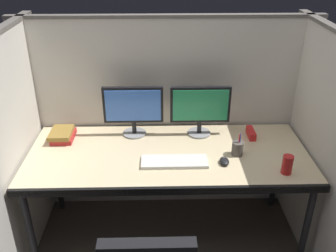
{
  "coord_description": "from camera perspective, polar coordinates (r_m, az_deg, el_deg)",
  "views": [
    {
      "loc": [
        -0.06,
        -1.84,
        2.07
      ],
      "look_at": [
        0.0,
        0.35,
        0.92
      ],
      "focal_mm": 39.64,
      "sensor_mm": 36.0,
      "label": 1
    }
  ],
  "objects": [
    {
      "name": "cubicle_partition_right",
      "position": [
        2.63,
        22.36,
        -3.78
      ],
      "size": [
        0.06,
        1.41,
        1.57
      ],
      "color": "beige",
      "rests_on": "ground"
    },
    {
      "name": "book_stack",
      "position": [
        2.78,
        -15.93,
        -1.31
      ],
      "size": [
        0.16,
        0.22,
        0.07
      ],
      "color": "#B22626",
      "rests_on": "desk"
    },
    {
      "name": "cubicle_partition_left",
      "position": [
        2.59,
        -22.58,
        -4.36
      ],
      "size": [
        0.06,
        1.41,
        1.57
      ],
      "color": "beige",
      "rests_on": "ground"
    },
    {
      "name": "cubicle_partition_rear",
      "position": [
        2.89,
        -0.2,
        1.34
      ],
      "size": [
        2.21,
        0.06,
        1.57
      ],
      "color": "beige",
      "rests_on": "ground"
    },
    {
      "name": "pen_cup",
      "position": [
        2.52,
        10.64,
        -3.4
      ],
      "size": [
        0.08,
        0.08,
        0.16
      ],
      "color": "#4C4742",
      "rests_on": "desk"
    },
    {
      "name": "monitor_right",
      "position": [
        2.67,
        4.97,
        2.85
      ],
      "size": [
        0.43,
        0.17,
        0.37
      ],
      "color": "gray",
      "rests_on": "desk"
    },
    {
      "name": "soda_can",
      "position": [
        2.41,
        17.88,
        -5.68
      ],
      "size": [
        0.07,
        0.07,
        0.12
      ],
      "primitive_type": "cylinder",
      "color": "red",
      "rests_on": "desk"
    },
    {
      "name": "red_stapler",
      "position": [
        2.77,
        12.63,
        -1.08
      ],
      "size": [
        0.04,
        0.15,
        0.06
      ],
      "primitive_type": "cube",
      "color": "red",
      "rests_on": "desk"
    },
    {
      "name": "desk",
      "position": [
        2.54,
        0.04,
        -5.25
      ],
      "size": [
        1.9,
        0.8,
        0.74
      ],
      "color": "beige",
      "rests_on": "ground"
    },
    {
      "name": "keyboard_main",
      "position": [
        2.41,
        1.0,
        -5.51
      ],
      "size": [
        0.43,
        0.15,
        0.02
      ],
      "primitive_type": "cube",
      "color": "silver",
      "rests_on": "desk"
    },
    {
      "name": "computer_mouse",
      "position": [
        2.43,
        8.66,
        -5.36
      ],
      "size": [
        0.06,
        0.1,
        0.04
      ],
      "color": "black",
      "rests_on": "desk"
    },
    {
      "name": "monitor_left",
      "position": [
        2.67,
        -5.36,
        2.81
      ],
      "size": [
        0.43,
        0.17,
        0.37
      ],
      "color": "gray",
      "rests_on": "desk"
    }
  ]
}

